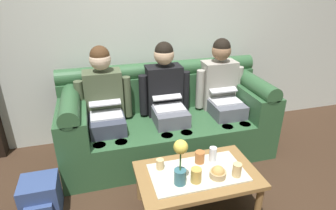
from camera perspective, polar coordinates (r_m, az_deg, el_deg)
name	(u,v)px	position (r m, az deg, el deg)	size (l,w,h in m)	color
back_wall_patterned	(154,13)	(3.31, -2.89, 18.03)	(6.00, 0.12, 2.90)	silver
couch	(166,120)	(3.14, -0.31, -3.08)	(2.21, 0.88, 0.96)	#2D5633
person_left	(105,103)	(2.93, -12.57, 0.35)	(0.56, 0.67, 1.22)	#383D4C
person_middle	(167,96)	(3.01, -0.30, 1.72)	(0.56, 0.67, 1.22)	#595B66
person_right	(222,90)	(3.23, 10.81, 2.89)	(0.56, 0.67, 1.22)	#595B66
coffee_table	(197,177)	(2.40, 5.90, -14.26)	(0.98, 0.59, 0.39)	olive
flower_vase	(180,161)	(2.13, 2.51, -11.23)	(0.11, 0.11, 0.38)	#336672
snack_bowl	(218,173)	(2.32, 10.00, -13.31)	(0.13, 0.13, 0.11)	tan
cup_near_left	(196,175)	(2.24, 5.67, -13.88)	(0.08, 0.08, 0.12)	gold
cup_near_right	(160,164)	(2.37, -1.61, -11.77)	(0.06, 0.06, 0.09)	#DBB77A
cup_far_center	(213,154)	(2.47, 9.00, -9.74)	(0.06, 0.06, 0.13)	silver
cup_far_left	(237,170)	(2.35, 13.69, -12.56)	(0.07, 0.07, 0.11)	#DBB77A
cup_far_right	(200,157)	(2.44, 6.39, -10.37)	(0.08, 0.08, 0.10)	#B26633
backpack_left	(41,198)	(2.67, -24.16, -16.67)	(0.30, 0.32, 0.33)	#33477A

